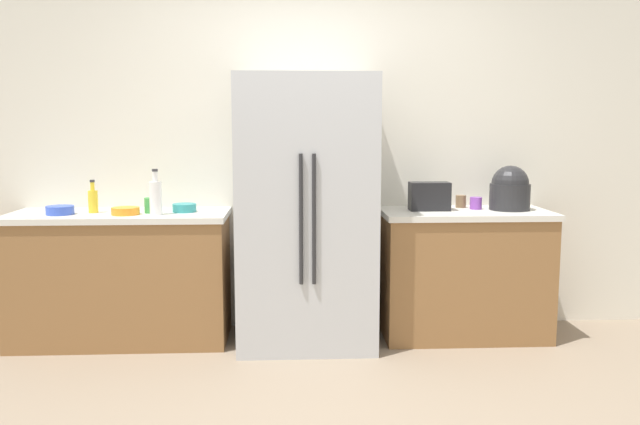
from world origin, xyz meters
The scene contains 15 objects.
ground_plane centered at (0.00, 0.00, 0.00)m, with size 10.16×10.16×0.00m, color gray.
kitchen_back_panel centered at (0.00, 1.65, 1.39)m, with size 5.08×0.10×2.78m, color silver.
counter_left centered at (-1.35, 1.31, 0.45)m, with size 1.46×0.60×0.89m.
counter_right centered at (1.02, 1.31, 0.45)m, with size 1.15×0.60×0.89m.
refrigerator centered at (-0.09, 1.23, 0.90)m, with size 0.91×0.74×1.79m.
toaster centered at (0.77, 1.33, 0.99)m, with size 0.27×0.14×0.20m, color black.
rice_cooker centered at (1.33, 1.33, 1.03)m, with size 0.28×0.28×0.31m.
bottle_a centered at (-1.51, 1.32, 0.97)m, with size 0.06×0.06×0.22m.
bottle_b centered at (-1.07, 1.19, 1.01)m, with size 0.08×0.08×0.30m.
cup_a centered at (1.11, 1.37, 0.93)m, with size 0.08×0.08×0.08m, color purple.
cup_b centered at (-1.13, 1.28, 0.94)m, with size 0.08×0.08×0.10m, color green.
cup_c centered at (1.03, 1.47, 0.93)m, with size 0.07×0.07×0.09m, color brown.
bowl_a centered at (-1.28, 1.21, 0.91)m, with size 0.18×0.18×0.05m, color orange.
bowl_b centered at (-1.71, 1.24, 0.92)m, with size 0.18×0.18×0.06m, color blue.
bowl_c centered at (-0.91, 1.33, 0.92)m, with size 0.16×0.16×0.06m, color teal.
Camera 1 is at (-0.21, -3.07, 1.46)m, focal length 36.41 mm.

